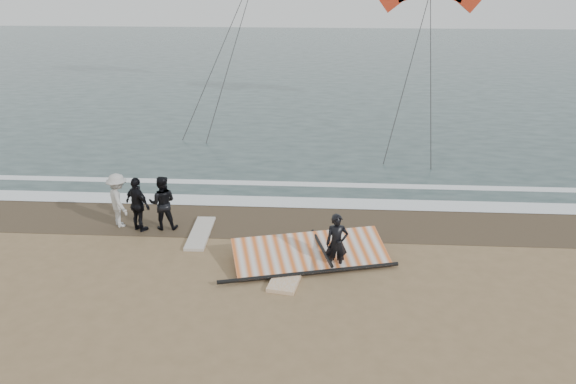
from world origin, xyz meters
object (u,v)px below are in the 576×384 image
object	(u,v)px
man_main	(337,243)
board_cream	(200,233)
sail_rig	(308,253)
board_white	(291,267)

from	to	relation	value
man_main	board_cream	bearing A→B (deg)	148.84
sail_rig	board_cream	bearing A→B (deg)	158.12
man_main	board_cream	size ratio (longest dim) A/B	0.75
board_white	board_cream	distance (m)	3.42
board_white	man_main	bearing A→B (deg)	11.01
man_main	board_white	xyz separation A→B (m)	(-1.19, -0.02, -0.76)
sail_rig	man_main	bearing A→B (deg)	-36.21
board_white	board_cream	xyz separation A→B (m)	(-2.86, 1.89, -0.01)
board_white	board_cream	size ratio (longest dim) A/B	1.17
man_main	board_cream	world-z (taller)	man_main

